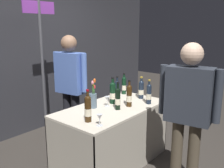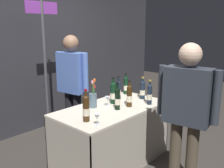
# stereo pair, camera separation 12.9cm
# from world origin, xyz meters

# --- Properties ---
(ground_plane) EXTENTS (12.00, 12.00, 0.00)m
(ground_plane) POSITION_xyz_m (0.00, 0.00, 0.00)
(ground_plane) COLOR #38332D
(back_partition) EXTENTS (6.31, 0.12, 2.70)m
(back_partition) POSITION_xyz_m (0.00, 1.78, 1.35)
(back_partition) COLOR #2D2D33
(back_partition) RESTS_ON ground_plane
(tasting_table) EXTENTS (1.47, 0.78, 0.76)m
(tasting_table) POSITION_xyz_m (0.00, 0.00, 0.53)
(tasting_table) COLOR beige
(tasting_table) RESTS_ON ground_plane
(featured_wine_bottle) EXTENTS (0.07, 0.07, 0.31)m
(featured_wine_bottle) POSITION_xyz_m (0.57, -0.06, 0.90)
(featured_wine_bottle) COLOR #192333
(featured_wine_bottle) RESTS_ON tasting_table
(display_bottle_0) EXTENTS (0.07, 0.07, 0.32)m
(display_bottle_0) POSITION_xyz_m (0.42, -0.28, 0.90)
(display_bottle_0) COLOR #192333
(display_bottle_0) RESTS_ON tasting_table
(display_bottle_1) EXTENTS (0.07, 0.07, 0.32)m
(display_bottle_1) POSITION_xyz_m (0.61, 0.27, 0.90)
(display_bottle_1) COLOR black
(display_bottle_1) RESTS_ON tasting_table
(display_bottle_2) EXTENTS (0.08, 0.08, 0.35)m
(display_bottle_2) POSITION_xyz_m (0.13, 0.10, 0.91)
(display_bottle_2) COLOR black
(display_bottle_2) RESTS_ON tasting_table
(display_bottle_3) EXTENTS (0.07, 0.07, 0.33)m
(display_bottle_3) POSITION_xyz_m (0.33, 0.18, 0.90)
(display_bottle_3) COLOR #192333
(display_bottle_3) RESTS_ON tasting_table
(display_bottle_4) EXTENTS (0.07, 0.07, 0.35)m
(display_bottle_4) POSITION_xyz_m (-0.54, -0.11, 0.91)
(display_bottle_4) COLOR #38230F
(display_bottle_4) RESTS_ON tasting_table
(display_bottle_5) EXTENTS (0.07, 0.07, 0.35)m
(display_bottle_5) POSITION_xyz_m (-0.02, -0.11, 0.91)
(display_bottle_5) COLOR black
(display_bottle_5) RESTS_ON tasting_table
(display_bottle_6) EXTENTS (0.07, 0.07, 0.34)m
(display_bottle_6) POSITION_xyz_m (0.17, -0.14, 0.91)
(display_bottle_6) COLOR #38230F
(display_bottle_6) RESTS_ON tasting_table
(wine_glass_near_vendor) EXTENTS (0.07, 0.07, 0.13)m
(wine_glass_near_vendor) POSITION_xyz_m (-0.01, 0.07, 0.86)
(wine_glass_near_vendor) COLOR silver
(wine_glass_near_vendor) RESTS_ON tasting_table
(wine_glass_mid) EXTENTS (0.07, 0.07, 0.12)m
(wine_glass_mid) POSITION_xyz_m (-0.54, -0.29, 0.85)
(wine_glass_mid) COLOR silver
(wine_glass_mid) RESTS_ON tasting_table
(wine_glass_near_taster) EXTENTS (0.08, 0.08, 0.14)m
(wine_glass_near_taster) POSITION_xyz_m (0.24, 0.14, 0.87)
(wine_glass_near_taster) COLOR silver
(wine_glass_near_taster) RESTS_ON tasting_table
(flower_vase) EXTENTS (0.10, 0.10, 0.38)m
(flower_vase) POSITION_xyz_m (-0.17, 0.17, 0.88)
(flower_vase) COLOR slate
(flower_vase) RESTS_ON tasting_table
(vendor_presenter) EXTENTS (0.27, 0.58, 1.64)m
(vendor_presenter) POSITION_xyz_m (0.01, 0.79, 0.99)
(vendor_presenter) COLOR black
(vendor_presenter) RESTS_ON ground_plane
(taster_foreground_right) EXTENTS (0.27, 0.61, 1.61)m
(taster_foreground_right) POSITION_xyz_m (0.04, -0.97, 0.97)
(taster_foreground_right) COLOR #4C4233
(taster_foreground_right) RESTS_ON ground_plane
(booth_signpost) EXTENTS (0.52, 0.04, 2.14)m
(booth_signpost) POSITION_xyz_m (-0.17, 1.20, 1.31)
(booth_signpost) COLOR #47474C
(booth_signpost) RESTS_ON ground_plane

